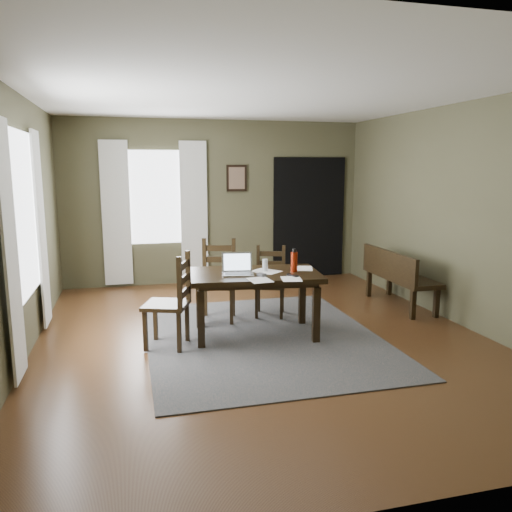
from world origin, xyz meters
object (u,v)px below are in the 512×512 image
object	(u,v)px
laptop	(237,268)
water_bottle	(294,261)
chair_end	(171,302)
chair_back_left	(218,281)
chair_back_right	(270,282)
bench	(397,273)
dining_table	(255,280)

from	to	relation	value
laptop	water_bottle	xyz separation A→B (m)	(0.66, -0.05, 0.06)
chair_end	chair_back_left	world-z (taller)	chair_end
water_bottle	laptop	bearing A→B (deg)	176.00
chair_back_right	water_bottle	size ratio (longest dim) A/B	3.40
chair_end	chair_back_right	world-z (taller)	chair_end
bench	chair_end	bearing A→B (deg)	104.96
dining_table	water_bottle	size ratio (longest dim) A/B	5.85
dining_table	bench	world-z (taller)	bench
laptop	water_bottle	world-z (taller)	water_bottle
chair_back_right	water_bottle	xyz separation A→B (m)	(0.06, -0.79, 0.42)
bench	laptop	bearing A→B (deg)	106.16
chair_back_left	chair_back_right	world-z (taller)	chair_back_left
bench	water_bottle	bearing A→B (deg)	112.97
chair_back_left	water_bottle	size ratio (longest dim) A/B	3.85
chair_back_right	bench	xyz separation A→B (m)	(1.82, -0.04, 0.03)
chair_end	water_bottle	distance (m)	1.47
chair_back_left	dining_table	bearing A→B (deg)	-51.47
water_bottle	chair_back_left	bearing A→B (deg)	134.54
chair_back_left	chair_back_right	distance (m)	0.70
laptop	water_bottle	bearing A→B (deg)	4.16
chair_back_left	bench	world-z (taller)	chair_back_left
dining_table	laptop	bearing A→B (deg)	-171.38
dining_table	laptop	world-z (taller)	laptop
chair_back_left	laptop	bearing A→B (deg)	-67.10
chair_end	laptop	world-z (taller)	chair_end
laptop	water_bottle	distance (m)	0.66
chair_back_right	bench	size ratio (longest dim) A/B	0.64
chair_end	chair_back_right	size ratio (longest dim) A/B	1.14
chair_end	chair_back_right	xyz separation A→B (m)	(1.36, 0.89, -0.06)
dining_table	bench	bearing A→B (deg)	23.91
chair_back_right	water_bottle	world-z (taller)	water_bottle
chair_back_left	water_bottle	world-z (taller)	chair_back_left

